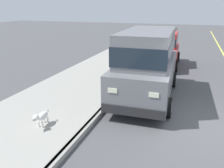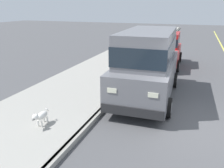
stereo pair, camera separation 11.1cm
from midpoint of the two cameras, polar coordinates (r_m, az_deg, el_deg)
ground_plane at (r=7.35m, az=21.83°, el=-9.62°), size 80.00×80.00×0.00m
curb at (r=7.75m, az=-2.44°, el=-6.08°), size 0.16×64.00×0.14m
sidewalk at (r=8.53m, az=-13.79°, el=-4.23°), size 3.60×64.00×0.14m
car_grey_van at (r=8.59m, az=8.32°, el=5.60°), size 2.25×4.96×2.52m
car_red_hatchback at (r=13.78m, az=12.20°, el=8.57°), size 2.02×3.84×1.88m
dog_white at (r=6.72m, az=-17.62°, el=-7.73°), size 0.21×0.76×0.49m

